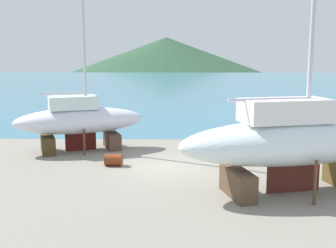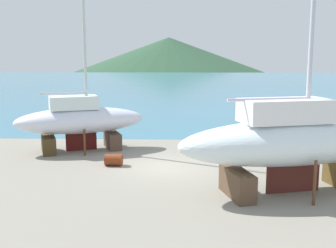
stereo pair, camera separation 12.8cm
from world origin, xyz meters
name	(u,v)px [view 1 (the left image)]	position (x,y,z in m)	size (l,w,h in m)	color
ground_plane	(163,189)	(0.00, -3.40, 0.00)	(42.99, 42.99, 0.00)	gray
sea_water	(175,84)	(0.00, 58.50, 0.00)	(171.94, 103.64, 0.01)	teal
headland_hill	(166,66)	(-5.42, 183.58, 0.00)	(153.71, 153.71, 27.68)	#2B4D34
sailboat_small_center	(294,140)	(5.15, -3.55, 2.12)	(9.86, 5.05, 16.61)	brown
sailboat_far_slipway	(79,120)	(-5.01, 3.46, 1.77)	(7.64, 4.91, 13.05)	#51392D
barrel_tar_black	(114,160)	(-2.59, 0.20, 0.29)	(0.59, 0.59, 0.84)	maroon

